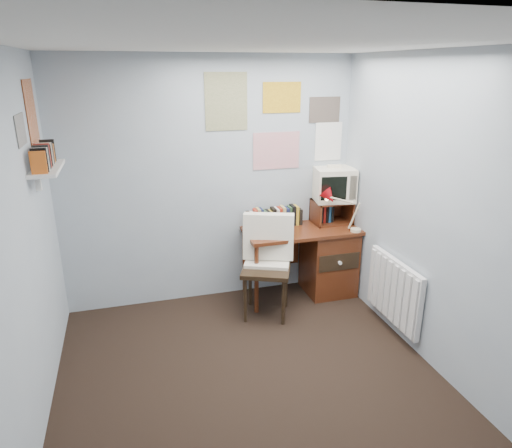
% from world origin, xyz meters
% --- Properties ---
extents(ground, '(3.50, 3.50, 0.00)m').
position_xyz_m(ground, '(0.00, 0.00, 0.00)').
color(ground, black).
rests_on(ground, ground).
extents(back_wall, '(3.00, 0.02, 2.50)m').
position_xyz_m(back_wall, '(0.00, 1.75, 1.25)').
color(back_wall, '#A5B1BC').
rests_on(back_wall, ground).
extents(left_wall, '(0.02, 3.50, 2.50)m').
position_xyz_m(left_wall, '(-1.50, 0.00, 1.25)').
color(left_wall, '#A5B1BC').
rests_on(left_wall, ground).
extents(right_wall, '(0.02, 3.50, 2.50)m').
position_xyz_m(right_wall, '(1.50, 0.00, 1.25)').
color(right_wall, '#A5B1BC').
rests_on(right_wall, ground).
extents(ceiling, '(3.00, 3.50, 0.02)m').
position_xyz_m(ceiling, '(0.00, 0.00, 2.50)').
color(ceiling, white).
rests_on(ceiling, back_wall).
extents(desk, '(1.20, 0.55, 0.76)m').
position_xyz_m(desk, '(1.17, 1.48, 0.41)').
color(desk, '#5A2814').
rests_on(desk, ground).
extents(desk_chair, '(0.65, 0.64, 0.98)m').
position_xyz_m(desk_chair, '(0.42, 1.18, 0.49)').
color(desk_chair, black).
rests_on(desk_chair, ground).
extents(desk_lamp, '(0.32, 0.29, 0.39)m').
position_xyz_m(desk_lamp, '(1.41, 1.26, 0.96)').
color(desk_lamp, '#B80C14').
rests_on(desk_lamp, desk).
extents(tv_riser, '(0.40, 0.30, 0.25)m').
position_xyz_m(tv_riser, '(1.29, 1.59, 0.89)').
color(tv_riser, '#5A2814').
rests_on(tv_riser, desk).
extents(crt_tv, '(0.46, 0.44, 0.39)m').
position_xyz_m(crt_tv, '(1.30, 1.61, 1.20)').
color(crt_tv, '#F0E5C9').
rests_on(crt_tv, tv_riser).
extents(book_row, '(0.60, 0.14, 0.22)m').
position_xyz_m(book_row, '(0.66, 1.66, 0.87)').
color(book_row, '#5A2814').
rests_on(book_row, desk).
extents(radiator, '(0.09, 0.80, 0.60)m').
position_xyz_m(radiator, '(1.46, 0.55, 0.42)').
color(radiator, white).
rests_on(radiator, right_wall).
extents(wall_shelf, '(0.20, 0.62, 0.24)m').
position_xyz_m(wall_shelf, '(-1.40, 1.10, 1.62)').
color(wall_shelf, white).
rests_on(wall_shelf, left_wall).
extents(posters_back, '(1.20, 0.01, 0.90)m').
position_xyz_m(posters_back, '(0.70, 1.74, 1.85)').
color(posters_back, white).
rests_on(posters_back, back_wall).
extents(posters_left, '(0.01, 0.70, 0.60)m').
position_xyz_m(posters_left, '(-1.49, 1.10, 2.00)').
color(posters_left, white).
rests_on(posters_left, left_wall).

